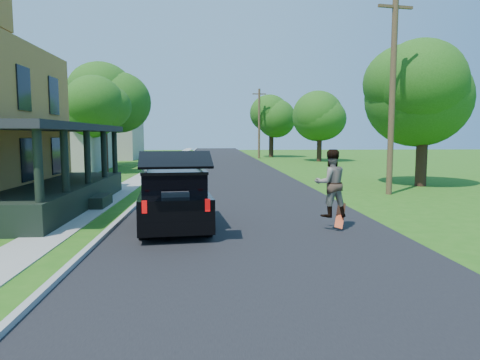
{
  "coord_description": "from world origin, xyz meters",
  "views": [
    {
      "loc": [
        -1.19,
        -10.35,
        2.7
      ],
      "look_at": [
        -0.27,
        3.0,
        1.3
      ],
      "focal_mm": 32.0,
      "sensor_mm": 36.0,
      "label": 1
    }
  ],
  "objects": [
    {
      "name": "neighbor_house_far",
      "position": [
        -13.5,
        40.0,
        4.19
      ],
      "size": [
        12.78,
        12.78,
        8.3
      ],
      "color": "#A6A093",
      "rests_on": "ground"
    },
    {
      "name": "tree_left_far",
      "position": [
        -10.02,
        29.04,
        6.28
      ],
      "size": [
        6.04,
        5.86,
        9.5
      ],
      "rotation": [
        0.0,
        0.0,
        0.0
      ],
      "color": "black",
      "rests_on": "ground"
    },
    {
      "name": "utility_pole_far",
      "position": [
        4.5,
        39.76,
        4.19
      ],
      "size": [
        1.61,
        0.27,
        8.09
      ],
      "rotation": [
        0.0,
        0.0,
        0.05
      ],
      "color": "#493722",
      "rests_on": "ground"
    },
    {
      "name": "tree_right_far",
      "position": [
        6.39,
        43.1,
        5.25
      ],
      "size": [
        5.49,
        5.57,
        7.84
      ],
      "rotation": [
        0.0,
        0.0,
        -0.19
      ],
      "color": "black",
      "rests_on": "ground"
    },
    {
      "name": "utility_pole_near",
      "position": [
        7.0,
        8.66,
        4.63
      ],
      "size": [
        1.67,
        0.38,
        8.98
      ],
      "rotation": [
        0.0,
        0.0,
        0.15
      ],
      "color": "#493722",
      "rests_on": "ground"
    },
    {
      "name": "street",
      "position": [
        0.0,
        20.0,
        0.0
      ],
      "size": [
        8.0,
        120.0,
        0.02
      ],
      "primitive_type": "cube",
      "color": "black",
      "rests_on": "ground"
    },
    {
      "name": "black_suv",
      "position": [
        -2.28,
        2.28,
        0.88
      ],
      "size": [
        2.4,
        5.13,
        2.31
      ],
      "rotation": [
        0.0,
        0.0,
        0.11
      ],
      "color": "black",
      "rests_on": "ground"
    },
    {
      "name": "tree_right_mid",
      "position": [
        10.02,
        33.35,
        5.12
      ],
      "size": [
        6.02,
        5.84,
        7.99
      ],
      "rotation": [
        0.0,
        0.0,
        0.16
      ],
      "color": "black",
      "rests_on": "ground"
    },
    {
      "name": "tree_right_near",
      "position": [
        9.95,
        11.66,
        5.29
      ],
      "size": [
        6.64,
        6.32,
        8.15
      ],
      "rotation": [
        0.0,
        0.0,
        0.29
      ],
      "color": "black",
      "rests_on": "ground"
    },
    {
      "name": "curb",
      "position": [
        -4.05,
        20.0,
        0.0
      ],
      "size": [
        0.15,
        120.0,
        0.12
      ],
      "primitive_type": "cube",
      "color": "#959691",
      "rests_on": "ground"
    },
    {
      "name": "sidewalk",
      "position": [
        -5.6,
        20.0,
        0.0
      ],
      "size": [
        1.3,
        120.0,
        0.03
      ],
      "primitive_type": "cube",
      "color": "gray",
      "rests_on": "ground"
    },
    {
      "name": "tree_left_mid",
      "position": [
        -8.83,
        20.93,
        4.78
      ],
      "size": [
        5.34,
        5.03,
        7.13
      ],
      "rotation": [
        0.0,
        0.0,
        0.24
      ],
      "color": "black",
      "rests_on": "ground"
    },
    {
      "name": "skateboarder",
      "position": [
        2.21,
        1.5,
        1.35
      ],
      "size": [
        1.01,
        0.83,
        1.93
      ],
      "rotation": [
        0.0,
        0.0,
        3.25
      ],
      "color": "black",
      "rests_on": "ground"
    },
    {
      "name": "skateboard",
      "position": [
        2.5,
        1.49,
        0.4
      ],
      "size": [
        0.47,
        0.59,
        0.71
      ],
      "rotation": [
        0.0,
        0.0,
        -0.18
      ],
      "color": "red",
      "rests_on": "ground"
    },
    {
      "name": "ground",
      "position": [
        0.0,
        0.0,
        0.0
      ],
      "size": [
        140.0,
        140.0,
        0.0
      ],
      "primitive_type": "plane",
      "color": "#235C12",
      "rests_on": "ground"
    },
    {
      "name": "neighbor_house_mid",
      "position": [
        -13.5,
        24.0,
        4.19
      ],
      "size": [
        12.78,
        12.78,
        8.3
      ],
      "color": "#A6A093",
      "rests_on": "ground"
    }
  ]
}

